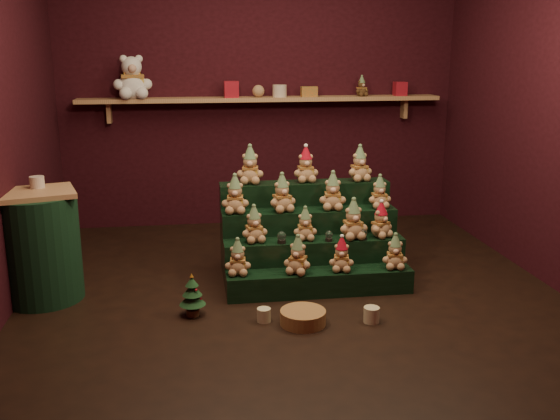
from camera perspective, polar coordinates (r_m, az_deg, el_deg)
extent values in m
plane|color=black|center=(4.78, 1.10, -7.44)|extent=(4.00, 4.00, 0.00)
cube|color=black|center=(6.47, -1.84, 11.11)|extent=(4.00, 0.10, 2.80)
cube|color=black|center=(2.46, 9.05, 5.23)|extent=(4.00, 0.10, 2.80)
cube|color=tan|center=(6.30, -1.64, 10.10)|extent=(3.60, 0.26, 0.04)
cube|color=tan|center=(6.39, -15.36, 8.58)|extent=(0.04, 0.12, 0.20)
cube|color=tan|center=(6.72, 11.27, 9.09)|extent=(0.04, 0.12, 0.20)
cube|color=black|center=(4.71, 3.64, -6.62)|extent=(1.40, 0.22, 0.18)
cube|color=black|center=(4.88, 3.13, -4.71)|extent=(1.40, 0.22, 0.36)
cube|color=black|center=(5.06, 2.65, -2.93)|extent=(1.40, 0.22, 0.54)
cube|color=black|center=(5.24, 2.21, -1.28)|extent=(1.40, 0.22, 0.72)
cylinder|color=black|center=(4.72, 0.15, -2.90)|extent=(0.06, 0.06, 0.03)
sphere|color=silver|center=(4.71, 0.15, -2.38)|extent=(0.07, 0.07, 0.07)
cylinder|color=black|center=(4.79, 4.48, -2.72)|extent=(0.06, 0.06, 0.02)
sphere|color=silver|center=(4.78, 4.49, -2.27)|extent=(0.06, 0.06, 0.06)
cylinder|color=black|center=(4.85, 7.59, -2.56)|extent=(0.06, 0.06, 0.02)
sphere|color=silver|center=(4.84, 7.60, -2.08)|extent=(0.06, 0.06, 0.06)
cube|color=tan|center=(4.73, -21.53, 1.44)|extent=(0.63, 0.57, 0.04)
cylinder|color=black|center=(4.84, -21.08, -3.27)|extent=(0.57, 0.57, 0.78)
cylinder|color=beige|center=(4.82, -21.33, 2.39)|extent=(0.10, 0.10, 0.08)
cylinder|color=#482D19|center=(4.41, -7.96, -9.24)|extent=(0.09, 0.09, 0.05)
cone|color=#133619|center=(4.37, -8.01, -7.99)|extent=(0.18, 0.18, 0.09)
cone|color=#133619|center=(4.34, -8.04, -7.21)|extent=(0.14, 0.14, 0.08)
cone|color=#133619|center=(4.32, -8.07, -6.49)|extent=(0.09, 0.09, 0.06)
cone|color=gold|center=(4.30, -8.09, -5.92)|extent=(0.03, 0.03, 0.03)
cylinder|color=beige|center=(4.27, -1.49, -9.58)|extent=(0.09, 0.09, 0.09)
cylinder|color=beige|center=(4.30, 8.36, -9.46)|extent=(0.11, 0.11, 0.11)
cylinder|color=#90603A|center=(4.23, 2.12, -9.77)|extent=(0.33, 0.33, 0.10)
cube|color=#B41B2C|center=(6.25, -4.48, 10.95)|extent=(0.14, 0.14, 0.16)
cylinder|color=beige|center=(6.30, -0.04, 10.84)|extent=(0.14, 0.14, 0.12)
cube|color=#B41B2C|center=(6.59, 10.92, 10.83)|extent=(0.12, 0.12, 0.14)
sphere|color=#A6825C|center=(6.27, -1.99, 10.81)|extent=(0.12, 0.12, 0.12)
cube|color=#D85D1E|center=(6.35, 2.67, 10.76)|extent=(0.16, 0.10, 0.10)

